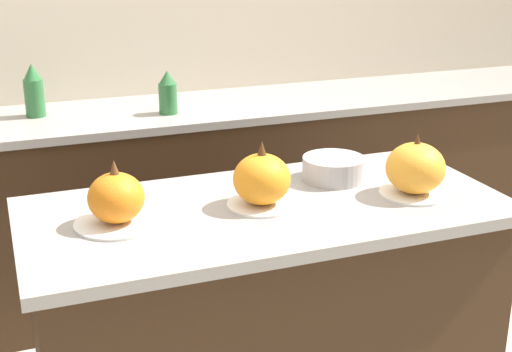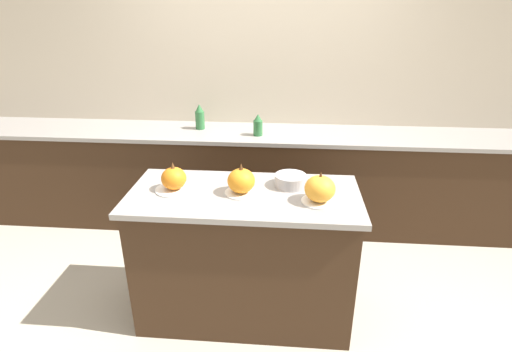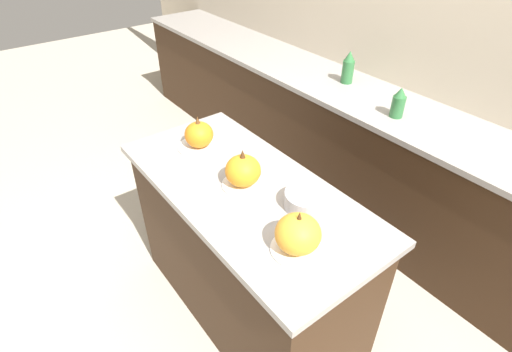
% 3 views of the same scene
% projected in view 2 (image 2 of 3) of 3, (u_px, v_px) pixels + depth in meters
% --- Properties ---
extents(ground_plane, '(12.00, 12.00, 0.00)m').
position_uv_depth(ground_plane, '(245.00, 310.00, 2.78)').
color(ground_plane, '#BCB29E').
extents(wall_back, '(8.00, 0.06, 2.50)m').
position_uv_depth(wall_back, '(262.00, 87.00, 3.71)').
color(wall_back, beige).
rests_on(wall_back, ground_plane).
extents(kitchen_island, '(1.41, 0.66, 0.91)m').
position_uv_depth(kitchen_island, '(245.00, 255.00, 2.60)').
color(kitchen_island, '#382314').
rests_on(kitchen_island, ground_plane).
extents(back_counter, '(6.00, 0.60, 0.91)m').
position_uv_depth(back_counter, '(259.00, 179.00, 3.73)').
color(back_counter, '#382314').
rests_on(back_counter, ground_plane).
extents(pumpkin_cake_left, '(0.24, 0.24, 0.18)m').
position_uv_depth(pumpkin_cake_left, '(174.00, 180.00, 2.44)').
color(pumpkin_cake_left, white).
rests_on(pumpkin_cake_left, kitchen_island).
extents(pumpkin_cake_center, '(0.20, 0.20, 0.20)m').
position_uv_depth(pumpkin_cake_center, '(241.00, 181.00, 2.39)').
color(pumpkin_cake_center, white).
rests_on(pumpkin_cake_center, kitchen_island).
extents(pumpkin_cake_right, '(0.21, 0.21, 0.19)m').
position_uv_depth(pumpkin_cake_right, '(320.00, 190.00, 2.28)').
color(pumpkin_cake_right, white).
rests_on(pumpkin_cake_right, kitchen_island).
extents(bottle_tall, '(0.08, 0.08, 0.23)m').
position_uv_depth(bottle_tall, '(200.00, 117.00, 3.60)').
color(bottle_tall, '#2D6B38').
rests_on(bottle_tall, back_counter).
extents(bottle_short, '(0.08, 0.08, 0.19)m').
position_uv_depth(bottle_short, '(258.00, 125.00, 3.43)').
color(bottle_short, '#2D6B38').
rests_on(bottle_short, back_counter).
extents(mixing_bowl, '(0.20, 0.20, 0.07)m').
position_uv_depth(mixing_bowl, '(291.00, 180.00, 2.50)').
color(mixing_bowl, '#ADADB2').
rests_on(mixing_bowl, kitchen_island).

